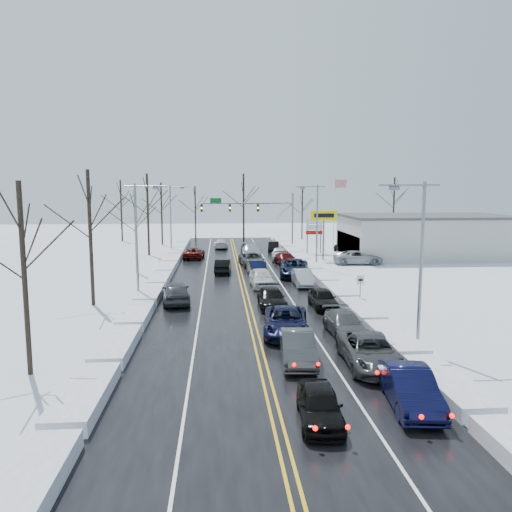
{
  "coord_description": "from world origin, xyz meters",
  "views": [
    {
      "loc": [
        -2.1,
        -43.18,
        8.66
      ],
      "look_at": [
        1.27,
        1.82,
        2.5
      ],
      "focal_mm": 35.0,
      "sensor_mm": 36.0,
      "label": 1
    }
  ],
  "objects": [
    {
      "name": "traffic_signal_mast",
      "position": [
        3.45,
        27.99,
        5.48
      ],
      "size": [
        13.28,
        0.39,
        8.0
      ],
      "color": "slate",
      "rests_on": "ground"
    },
    {
      "name": "queued_car_2",
      "position": [
        1.84,
        -14.53,
        0.0
      ],
      "size": [
        3.23,
        5.9,
        1.57
      ],
      "primitive_type": "imported",
      "rotation": [
        0.0,
        0.0,
        -0.11
      ],
      "color": "black",
      "rests_on": "ground"
    },
    {
      "name": "ground",
      "position": [
        0.0,
        0.0,
        0.0
      ],
      "size": [
        160.0,
        160.0,
        0.0
      ],
      "primitive_type": "plane",
      "color": "silver",
      "rests_on": "ground"
    },
    {
      "name": "tree_far_b",
      "position": [
        -6.0,
        41.0,
        6.29
      ],
      "size": [
        3.6,
        3.6,
        9.0
      ],
      "color": "#2D231C",
      "rests_on": "ground"
    },
    {
      "name": "flagpole",
      "position": [
        15.17,
        30.0,
        5.93
      ],
      "size": [
        1.87,
        1.2,
        10.0
      ],
      "color": "silver",
      "rests_on": "ground"
    },
    {
      "name": "queued_car_1",
      "position": [
        1.78,
        -19.37,
        0.0
      ],
      "size": [
        1.96,
        4.77,
        1.54
      ],
      "primitive_type": "imported",
      "rotation": [
        0.0,
        0.0,
        -0.07
      ],
      "color": "#383B3D",
      "rests_on": "ground"
    },
    {
      "name": "tree_left_a",
      "position": [
        -11.0,
        -20.0,
        6.29
      ],
      "size": [
        3.6,
        3.6,
        9.0
      ],
      "color": "#2D231C",
      "rests_on": "ground"
    },
    {
      "name": "speed_limit_sign",
      "position": [
        8.2,
        -8.0,
        1.63
      ],
      "size": [
        0.55,
        0.09,
        2.35
      ],
      "color": "slate",
      "rests_on": "ground"
    },
    {
      "name": "queued_car_12",
      "position": [
        5.39,
        -8.2,
        0.0
      ],
      "size": [
        1.79,
        4.23,
        1.43
      ],
      "primitive_type": "imported",
      "rotation": [
        0.0,
        0.0,
        0.02
      ],
      "color": "black",
      "rests_on": "ground"
    },
    {
      "name": "queued_car_7",
      "position": [
        1.94,
        18.76,
        0.0
      ],
      "size": [
        2.52,
        5.91,
        1.7
      ],
      "primitive_type": "imported",
      "rotation": [
        0.0,
        0.0,
        -0.02
      ],
      "color": "#A3A6AB",
      "rests_on": "ground"
    },
    {
      "name": "oncoming_car_3",
      "position": [
        -5.4,
        -5.86,
        0.0
      ],
      "size": [
        2.66,
        5.23,
        1.7
      ],
      "primitive_type": "imported",
      "rotation": [
        0.0,
        0.0,
        3.27
      ],
      "color": "#3D3F42",
      "rests_on": "ground"
    },
    {
      "name": "dealership_building",
      "position": [
        23.98,
        18.0,
        2.66
      ],
      "size": [
        20.4,
        12.4,
        5.3
      ],
      "color": "beige",
      "rests_on": "ground"
    },
    {
      "name": "queued_car_3",
      "position": [
        1.7,
        -7.71,
        0.0
      ],
      "size": [
        1.97,
        4.77,
        1.38
      ],
      "primitive_type": "imported",
      "rotation": [
        0.0,
        0.0,
        -0.01
      ],
      "color": "black",
      "rests_on": "ground"
    },
    {
      "name": "tree_far_c",
      "position": [
        2.0,
        39.0,
        7.68
      ],
      "size": [
        4.4,
        4.4,
        11.0
      ],
      "color": "#2D231C",
      "rests_on": "ground"
    },
    {
      "name": "queued_car_17",
      "position": [
        5.38,
        24.4,
        0.0
      ],
      "size": [
        1.93,
        4.23,
        1.35
      ],
      "primitive_type": "imported",
      "rotation": [
        0.0,
        0.0,
        -0.13
      ],
      "color": "black",
      "rests_on": "ground"
    },
    {
      "name": "queued_car_15",
      "position": [
        5.42,
        12.15,
        0.0
      ],
      "size": [
        2.51,
        4.98,
        1.39
      ],
      "primitive_type": "imported",
      "rotation": [
        0.0,
        0.0,
        0.12
      ],
      "color": "#440909",
      "rests_on": "ground"
    },
    {
      "name": "queued_car_4",
      "position": [
        1.61,
        -0.09,
        0.0
      ],
      "size": [
        2.13,
        4.86,
        1.63
      ],
      "primitive_type": "imported",
      "rotation": [
        0.0,
        0.0,
        0.04
      ],
      "color": "white",
      "rests_on": "ground"
    },
    {
      "name": "tree_left_c",
      "position": [
        -10.5,
        8.0,
        5.94
      ],
      "size": [
        3.4,
        3.4,
        8.5
      ],
      "color": "#2D231C",
      "rests_on": "ground"
    },
    {
      "name": "queued_car_11",
      "position": [
        5.31,
        -14.95,
        0.0
      ],
      "size": [
        2.07,
        4.78,
        1.37
      ],
      "primitive_type": "imported",
      "rotation": [
        0.0,
        0.0,
        0.03
      ],
      "color": "#46494B",
      "rests_on": "ground"
    },
    {
      "name": "tree_left_b",
      "position": [
        -11.5,
        -6.0,
        6.99
      ],
      "size": [
        4.0,
        4.0,
        10.0
      ],
      "color": "#2D231C",
      "rests_on": "ground"
    },
    {
      "name": "snow_bank_left",
      "position": [
        -7.6,
        2.0,
        0.0
      ],
      "size": [
        1.76,
        72.0,
        0.65
      ],
      "primitive_type": "cube",
      "color": "white",
      "rests_on": "ground"
    },
    {
      "name": "parked_car_1",
      "position": [
        16.95,
        17.4,
        0.0
      ],
      "size": [
        2.47,
        5.62,
        1.61
      ],
      "primitive_type": "imported",
      "rotation": [
        0.0,
        0.0,
        0.04
      ],
      "color": "#46090E",
      "rests_on": "ground"
    },
    {
      "name": "queued_car_16",
      "position": [
        5.13,
        15.95,
        0.0
      ],
      "size": [
        2.26,
        4.72,
        1.56
      ],
      "primitive_type": "imported",
      "rotation": [
        0.0,
        0.0,
        -0.09
      ],
      "color": "silver",
      "rests_on": "ground"
    },
    {
      "name": "queued_car_8",
      "position": [
        1.8,
        22.88,
        0.0
      ],
      "size": [
        2.06,
        4.32,
        1.42
      ],
      "primitive_type": "imported",
      "rotation": [
        0.0,
        0.0,
        0.09
      ],
      "color": "black",
      "rests_on": "ground"
    },
    {
      "name": "oncoming_car_1",
      "position": [
        -5.2,
        18.47,
        0.0
      ],
      "size": [
        2.68,
        5.08,
        1.36
      ],
      "primitive_type": "imported",
      "rotation": [
        0.0,
        0.0,
        3.05
      ],
      "color": "#520D0B",
      "rests_on": "ground"
    },
    {
      "name": "parked_car_0",
      "position": [
        13.8,
        12.33,
        0.0
      ],
      "size": [
        5.77,
        2.99,
        1.56
      ],
      "primitive_type": "imported",
      "rotation": [
        0.0,
        0.0,
        1.5
      ],
      "color": "#A5A7AD",
      "rests_on": "ground"
    },
    {
      "name": "road_surface",
      "position": [
        0.0,
        2.0,
        0.01
      ],
      "size": [
        14.0,
        84.0,
        0.01
      ],
      "primitive_type": "cube",
      "color": "black",
      "rests_on": "ground"
    },
    {
      "name": "queued_car_10",
      "position": [
        5.23,
        -20.23,
        0.0
      ],
      "size": [
        2.74,
        5.57,
        1.52
      ],
      "primitive_type": "imported",
      "rotation": [
        0.0,
        0.0,
        -0.04
      ],
      "color": "#3C3F41",
      "rests_on": "ground"
    },
    {
      "name": "queued_car_9",
      "position": [
        5.44,
        -24.77,
        0.0
      ],
      "size": [
        2.15,
        4.88,
        1.56
      ],
      "primitive_type": "imported",
      "rotation": [
        0.0,
        0.0,
        -0.11
      ],
      "color": "black",
      "rests_on": "ground"
    },
    {
      "name": "queued_car_0",
      "position": [
        1.58,
        -25.81,
        0.0
      ],
      "size": [
        1.88,
        4.03,
        1.33
      ],
      "primitive_type": "imported",
      "rotation": [
        0.0,
        0.0,
        -0.08
      ],
      "color": "black",
      "rests_on": "ground"
    },
    {
      "name": "oncoming_car_2",
      "position": [
        -1.79,
        28.66,
        0.0
      ],
      "size": [
        2.04,
        4.79,
        1.38
      ],
      "primitive_type": "imported",
      "rotation": [
        0.0,
        0.0,
        3.12
      ],
      "color": "silver",
      "rests_on": "ground"
    },
    {
      "name": "tires_plus_sign",
      "position": [
        10.5,
        15.99,
        4.99
      ],
      "size": [
        3.2,
        0.34,
        6.0
      ],
      "color": "slate",
      "rests_on": "ground"
    },
    {
      "name": "parked_car_2",
      "position": [
        14.9,
        22.61,
        0.0
      ],
      "size": [
        2.5,
        4.97,
        1.63
      ],
      "primitive_type": "imported",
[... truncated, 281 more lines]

